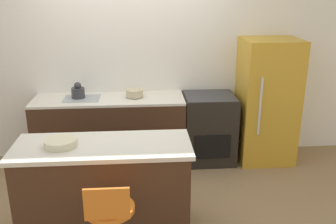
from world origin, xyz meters
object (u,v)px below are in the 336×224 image
Objects in this scene: oven_range at (209,128)px; kettle at (78,92)px; refrigerator at (267,101)px; mixing_bowl at (135,93)px.

oven_range is 4.45× the size of kettle.
refrigerator is 7.99× the size of kettle.
kettle is at bearing 179.07° from refrigerator.
mixing_bowl reaches higher than oven_range.
oven_range is 1.74m from kettle.
mixing_bowl is at bearing 178.58° from oven_range.
kettle is 0.94× the size of mixing_bowl.
refrigerator is at bearing -1.31° from mixing_bowl.
refrigerator reaches higher than kettle.
mixing_bowl is (-0.95, 0.02, 0.49)m from oven_range.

